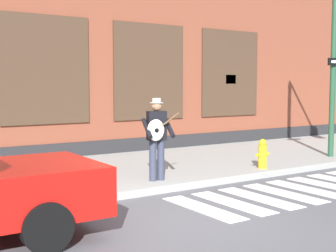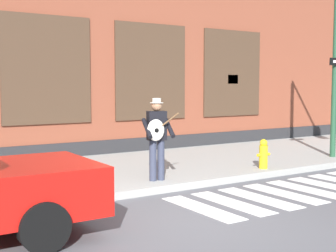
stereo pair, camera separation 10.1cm
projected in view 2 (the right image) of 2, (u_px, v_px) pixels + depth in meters
name	position (u px, v px, depth m)	size (l,w,h in m)	color
ground_plane	(187.00, 222.00, 7.21)	(160.00, 160.00, 0.00)	#56565B
sidewalk	(82.00, 175.00, 10.64)	(28.00, 4.58, 0.15)	#9E9E99
building_backdrop	(24.00, 25.00, 13.89)	(28.00, 4.06, 7.84)	brown
crosswalk	(307.00, 189.00, 9.48)	(5.78, 1.90, 0.01)	silver
busker	(157.00, 134.00, 9.56)	(0.72, 0.63, 1.70)	#33384C
fire_hydrant	(263.00, 154.00, 11.03)	(0.38, 0.20, 0.70)	gold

